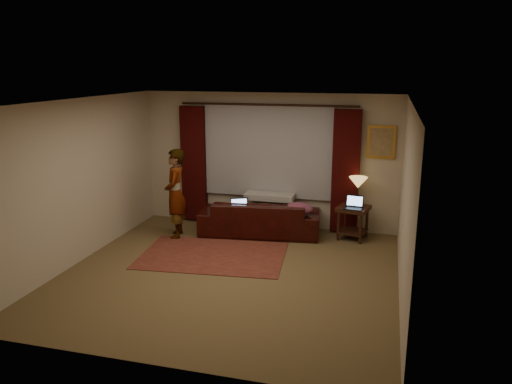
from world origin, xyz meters
TOP-DOWN VIEW (x-y plane):
  - floor at (0.00, 0.00)m, footprint 5.00×5.00m
  - ceiling at (0.00, 0.00)m, footprint 5.00×5.00m
  - wall_back at (0.00, 2.50)m, footprint 5.00×0.02m
  - wall_front at (0.00, -2.50)m, footprint 5.00×0.02m
  - wall_left at (-2.50, 0.00)m, footprint 0.02×5.00m
  - wall_right at (2.50, 0.00)m, footprint 0.02×5.00m
  - sheer_curtain at (0.00, 2.44)m, footprint 2.50×0.05m
  - drape_left at (-1.50, 2.39)m, footprint 0.50×0.14m
  - drape_right at (1.50, 2.39)m, footprint 0.50×0.14m
  - curtain_rod at (0.00, 2.39)m, footprint 0.04×0.04m
  - picture_frame at (2.10, 2.47)m, footprint 0.50×0.04m
  - sofa at (-0.02, 1.92)m, footprint 2.33×1.25m
  - throw_blanket at (0.10, 2.21)m, footprint 0.94×0.39m
  - clothing_pile at (0.73, 1.86)m, footprint 0.62×0.55m
  - laptop_sofa at (-0.35, 1.74)m, footprint 0.44×0.46m
  - area_rug at (-0.50, 0.63)m, footprint 2.53×1.81m
  - end_table at (1.69, 2.09)m, footprint 0.64×0.64m
  - tiffany_lamp at (1.75, 2.16)m, footprint 0.35×0.35m
  - laptop_table at (1.70, 1.94)m, footprint 0.35×0.37m
  - person at (-1.47, 1.38)m, footprint 0.60×0.60m

SIDE VIEW (x-z plane):
  - floor at x=0.00m, z-range -0.01..0.00m
  - area_rug at x=-0.50m, z-range 0.00..0.01m
  - end_table at x=1.69m, z-range 0.00..0.61m
  - sofa at x=-0.02m, z-range 0.00..0.90m
  - clothing_pile at x=0.73m, z-range 0.45..0.67m
  - laptop_sofa at x=-0.35m, z-range 0.45..0.69m
  - laptop_table at x=1.70m, z-range 0.61..0.84m
  - person at x=-1.47m, z-range 0.00..1.64m
  - tiffany_lamp at x=1.75m, z-range 0.61..1.15m
  - throw_blanket at x=0.10m, z-range 0.85..0.97m
  - drape_left at x=-1.50m, z-range 0.03..2.33m
  - drape_right at x=1.50m, z-range 0.03..2.33m
  - wall_back at x=0.00m, z-range 0.00..2.60m
  - wall_front at x=0.00m, z-range 0.00..2.60m
  - wall_left at x=-2.50m, z-range 0.00..2.60m
  - wall_right at x=2.50m, z-range 0.00..2.60m
  - sheer_curtain at x=0.00m, z-range 0.60..2.40m
  - picture_frame at x=2.10m, z-range 1.45..2.05m
  - curtain_rod at x=0.00m, z-range 0.68..4.08m
  - ceiling at x=0.00m, z-range 2.59..2.61m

